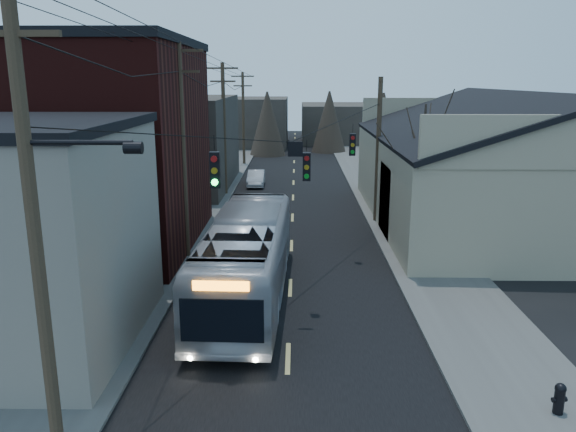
% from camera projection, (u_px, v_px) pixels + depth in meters
% --- Properties ---
extents(road_surface, '(9.00, 110.00, 0.02)m').
position_uv_depth(road_surface, '(293.00, 204.00, 38.64)').
color(road_surface, black).
rests_on(road_surface, ground).
extents(sidewalk_left, '(4.00, 110.00, 0.12)m').
position_uv_depth(sidewalk_left, '(199.00, 203.00, 38.72)').
color(sidewalk_left, '#474744').
rests_on(sidewalk_left, ground).
extents(sidewalk_right, '(4.00, 110.00, 0.12)m').
position_uv_depth(sidewalk_right, '(387.00, 203.00, 38.53)').
color(sidewalk_right, '#474744').
rests_on(sidewalk_right, ground).
extents(building_clapboard, '(8.00, 8.00, 7.00)m').
position_uv_depth(building_clapboard, '(1.00, 239.00, 17.55)').
color(building_clapboard, gray).
rests_on(building_clapboard, ground).
extents(building_brick, '(10.00, 12.00, 10.00)m').
position_uv_depth(building_brick, '(91.00, 149.00, 27.89)').
color(building_brick, black).
rests_on(building_brick, ground).
extents(building_left_far, '(9.00, 14.00, 7.00)m').
position_uv_depth(building_left_far, '(172.00, 143.00, 43.77)').
color(building_left_far, '#312D27').
rests_on(building_left_far, ground).
extents(warehouse, '(16.16, 20.60, 7.73)m').
position_uv_depth(warehouse, '(513.00, 178.00, 32.95)').
color(warehouse, gray).
rests_on(warehouse, ground).
extents(building_far_left, '(10.00, 12.00, 6.00)m').
position_uv_depth(building_far_left, '(248.00, 122.00, 72.00)').
color(building_far_left, '#312D27').
rests_on(building_far_left, ground).
extents(building_far_right, '(12.00, 14.00, 5.00)m').
position_uv_depth(building_far_right, '(346.00, 123.00, 76.78)').
color(building_far_right, '#312D27').
rests_on(building_far_right, ground).
extents(bare_tree, '(0.40, 0.40, 7.20)m').
position_uv_depth(bare_tree, '(422.00, 177.00, 27.98)').
color(bare_tree, black).
rests_on(bare_tree, ground).
extents(utility_lines, '(11.24, 45.28, 10.50)m').
position_uv_depth(utility_lines, '(238.00, 141.00, 31.82)').
color(utility_lines, '#382B1E').
rests_on(utility_lines, ground).
extents(bus, '(3.18, 11.96, 3.31)m').
position_uv_depth(bus, '(247.00, 258.00, 21.62)').
color(bus, '#A2A5AD').
rests_on(bus, ground).
extents(parked_car, '(1.37, 3.77, 1.24)m').
position_uv_depth(parked_car, '(256.00, 178.00, 44.92)').
color(parked_car, '#B7BAC0').
rests_on(parked_car, ground).
extents(fire_hydrant, '(0.40, 0.28, 0.83)m').
position_uv_depth(fire_hydrant, '(559.00, 397.00, 14.16)').
color(fire_hydrant, black).
rests_on(fire_hydrant, sidewalk_right).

